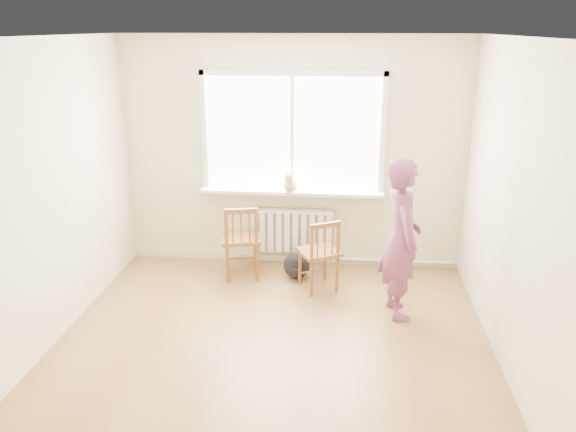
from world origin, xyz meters
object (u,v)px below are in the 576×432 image
(person, at_px, (401,239))
(cat, at_px, (291,182))
(chair_right, at_px, (320,255))
(chair_left, at_px, (241,242))
(backpack, at_px, (297,265))

(person, bearing_deg, cat, 37.78)
(chair_right, relative_size, cat, 1.91)
(chair_left, bearing_deg, cat, -159.90)
(chair_right, height_order, cat, cat)
(chair_left, relative_size, person, 0.55)
(chair_right, distance_m, backpack, 0.48)
(chair_left, distance_m, person, 1.88)
(person, relative_size, backpack, 5.19)
(cat, bearing_deg, person, -38.55)
(person, xyz_separation_m, backpack, (-1.08, 0.74, -0.65))
(chair_left, xyz_separation_m, person, (1.72, -0.68, 0.36))
(chair_right, xyz_separation_m, cat, (-0.38, 0.57, 0.65))
(chair_right, bearing_deg, chair_left, -42.08)
(cat, xyz_separation_m, backpack, (0.10, -0.28, -0.91))
(chair_left, height_order, cat, cat)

